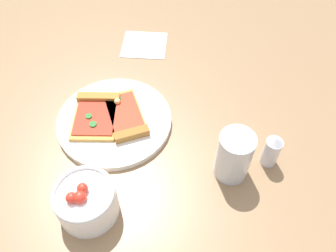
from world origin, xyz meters
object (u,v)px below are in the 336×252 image
(pizza_slice_near, at_px, (96,113))
(soda_glass, at_px, (234,156))
(plate, at_px, (115,121))
(paper_napkin, at_px, (144,45))
(pepper_shaker, at_px, (272,150))
(pizza_slice_far, at_px, (126,118))
(salad_bowl, at_px, (86,201))

(pizza_slice_near, height_order, soda_glass, soda_glass)
(plate, relative_size, paper_napkin, 2.15)
(plate, relative_size, pepper_shaker, 3.20)
(pizza_slice_near, bearing_deg, soda_glass, 144.09)
(pizza_slice_near, relative_size, pizza_slice_far, 0.96)
(plate, distance_m, pepper_shaker, 0.35)
(paper_napkin, distance_m, pepper_shaker, 0.47)
(pizza_slice_near, distance_m, soda_glass, 0.32)
(plate, distance_m, paper_napkin, 0.28)
(soda_glass, distance_m, pepper_shaker, 0.09)
(plate, height_order, pizza_slice_near, pizza_slice_near)
(plate, xyz_separation_m, paper_napkin, (-0.10, -0.26, -0.01))
(plate, height_order, paper_napkin, plate)
(plate, bearing_deg, salad_bowl, 72.37)
(pepper_shaker, bearing_deg, pizza_slice_near, -27.63)
(soda_glass, bearing_deg, salad_bowl, 7.19)
(pizza_slice_near, distance_m, salad_bowl, 0.23)
(pizza_slice_far, bearing_deg, soda_glass, 140.42)
(soda_glass, bearing_deg, pizza_slice_near, -35.91)
(paper_napkin, bearing_deg, plate, 68.36)
(paper_napkin, xyz_separation_m, pepper_shaker, (-0.20, 0.42, 0.04))
(pizza_slice_near, xyz_separation_m, salad_bowl, (0.03, 0.22, 0.02))
(soda_glass, relative_size, paper_napkin, 0.93)
(pizza_slice_near, xyz_separation_m, pepper_shaker, (-0.34, 0.18, 0.02))
(pizza_slice_far, distance_m, salad_bowl, 0.22)
(pizza_slice_far, bearing_deg, plate, -14.06)
(plate, distance_m, soda_glass, 0.28)
(plate, relative_size, pizza_slice_near, 1.78)
(plate, bearing_deg, paper_napkin, -111.64)
(plate, bearing_deg, soda_glass, 142.82)
(salad_bowl, xyz_separation_m, pepper_shaker, (-0.37, -0.04, 0.00))
(plate, xyz_separation_m, pizza_slice_near, (0.04, -0.02, 0.01))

